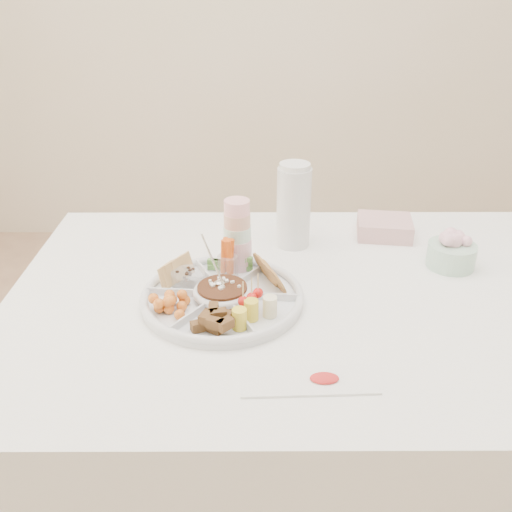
{
  "coord_description": "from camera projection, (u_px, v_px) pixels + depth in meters",
  "views": [
    {
      "loc": [
        -0.15,
        -1.2,
        1.48
      ],
      "look_at": [
        -0.15,
        0.06,
        0.83
      ],
      "focal_mm": 40.0,
      "sensor_mm": 36.0,
      "label": 1
    }
  ],
  "objects": [
    {
      "name": "party_tray",
      "position": [
        222.0,
        295.0,
        1.35
      ],
      "size": [
        0.41,
        0.41,
        0.04
      ],
      "primitive_type": "cylinder",
      "rotation": [
        0.0,
        0.0,
        -0.09
      ],
      "color": "silver",
      "rests_on": "dining_table"
    },
    {
      "name": "cherries",
      "position": [
        169.0,
        302.0,
        1.29
      ],
      "size": [
        0.12,
        0.12,
        0.04
      ],
      "primitive_type": null,
      "rotation": [
        0.0,
        0.0,
        -0.09
      ],
      "color": "orange",
      "rests_on": "party_tray"
    },
    {
      "name": "napkin_stack",
      "position": [
        384.0,
        227.0,
        1.69
      ],
      "size": [
        0.17,
        0.15,
        0.05
      ],
      "primitive_type": "cube",
      "rotation": [
        0.0,
        0.0,
        -0.14
      ],
      "color": "#D19D9D",
      "rests_on": "dining_table"
    },
    {
      "name": "carrot_cucumber",
      "position": [
        229.0,
        254.0,
        1.45
      ],
      "size": [
        0.11,
        0.11,
        0.09
      ],
      "primitive_type": null,
      "rotation": [
        0.0,
        0.0,
        -0.09
      ],
      "color": "#E55916",
      "rests_on": "party_tray"
    },
    {
      "name": "cup_stack",
      "position": [
        237.0,
        237.0,
        1.45
      ],
      "size": [
        0.09,
        0.09,
        0.2
      ],
      "primitive_type": "cylinder",
      "rotation": [
        0.0,
        0.0,
        -0.33
      ],
      "color": "silver",
      "rests_on": "dining_table"
    },
    {
      "name": "placemat",
      "position": [
        309.0,
        381.0,
        1.1
      ],
      "size": [
        0.27,
        0.1,
        0.01
      ],
      "primitive_type": "cube",
      "rotation": [
        0.0,
        0.0,
        0.04
      ],
      "color": "white",
      "rests_on": "dining_table"
    },
    {
      "name": "tortillas",
      "position": [
        272.0,
        276.0,
        1.39
      ],
      "size": [
        0.1,
        0.1,
        0.05
      ],
      "primitive_type": null,
      "rotation": [
        0.0,
        0.0,
        -0.09
      ],
      "color": "#985529",
      "rests_on": "party_tray"
    },
    {
      "name": "dining_table",
      "position": [
        310.0,
        411.0,
        1.57
      ],
      "size": [
        1.52,
        1.02,
        0.76
      ],
      "primitive_type": "cube",
      "color": "white",
      "rests_on": "floor"
    },
    {
      "name": "granola_chunks",
      "position": [
        214.0,
        321.0,
        1.23
      ],
      "size": [
        0.1,
        0.1,
        0.04
      ],
      "primitive_type": null,
      "rotation": [
        0.0,
        0.0,
        -0.09
      ],
      "color": "brown",
      "rests_on": "party_tray"
    },
    {
      "name": "pita_raisins",
      "position": [
        181.0,
        272.0,
        1.41
      ],
      "size": [
        0.13,
        0.13,
        0.06
      ],
      "primitive_type": null,
      "rotation": [
        0.0,
        0.0,
        -0.09
      ],
      "color": "tan",
      "rests_on": "party_tray"
    },
    {
      "name": "floor",
      "position": [
        305.0,
        505.0,
        1.75
      ],
      "size": [
        4.0,
        4.0,
        0.0
      ],
      "primitive_type": "plane",
      "color": "tan",
      "rests_on": "ground"
    },
    {
      "name": "thermos",
      "position": [
        294.0,
        205.0,
        1.59
      ],
      "size": [
        0.1,
        0.1,
        0.25
      ],
      "primitive_type": "cylinder",
      "rotation": [
        0.0,
        0.0,
        -0.02
      ],
      "color": "silver",
      "rests_on": "dining_table"
    },
    {
      "name": "banana_tomato",
      "position": [
        268.0,
        298.0,
        1.27
      ],
      "size": [
        0.11,
        0.11,
        0.09
      ],
      "primitive_type": null,
      "rotation": [
        0.0,
        0.0,
        -0.09
      ],
      "color": "#F4F072",
      "rests_on": "party_tray"
    },
    {
      "name": "bean_dip",
      "position": [
        222.0,
        292.0,
        1.35
      ],
      "size": [
        0.13,
        0.13,
        0.04
      ],
      "primitive_type": "cylinder",
      "rotation": [
        0.0,
        0.0,
        -0.09
      ],
      "color": "#3F220C",
      "rests_on": "party_tray"
    },
    {
      "name": "flower_bowl",
      "position": [
        452.0,
        250.0,
        1.5
      ],
      "size": [
        0.15,
        0.15,
        0.1
      ],
      "primitive_type": "cylinder",
      "rotation": [
        0.0,
        0.0,
        -0.2
      ],
      "color": "#A5C0B5",
      "rests_on": "dining_table"
    }
  ]
}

